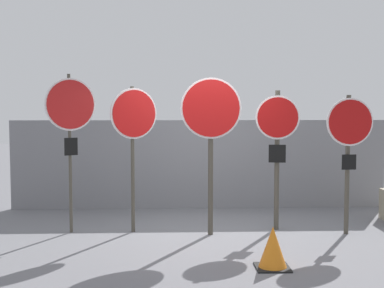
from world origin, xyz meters
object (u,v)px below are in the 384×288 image
stop_sign_0 (70,115)px  stop_sign_4 (349,137)px  stop_sign_3 (277,136)px  stop_sign_1 (134,124)px  stop_sign_2 (211,123)px  traffic_cone_0 (273,248)px

stop_sign_0 → stop_sign_4: (4.43, -0.29, -0.35)m
stop_sign_3 → stop_sign_4: bearing=-9.6°
stop_sign_1 → stop_sign_2: (1.23, -0.26, 0.03)m
stop_sign_4 → stop_sign_3: bearing=157.9°
stop_sign_2 → stop_sign_4: bearing=-0.5°
stop_sign_1 → stop_sign_4: bearing=-34.8°
stop_sign_0 → stop_sign_1: bearing=-30.4°
stop_sign_1 → stop_sign_4: stop_sign_1 is taller
stop_sign_3 → stop_sign_4: stop_sign_3 is taller
stop_sign_1 → stop_sign_2: 1.25m
stop_sign_1 → stop_sign_3: (2.34, 0.06, -0.20)m
stop_sign_0 → stop_sign_4: 4.45m
stop_sign_1 → traffic_cone_0: size_ratio=4.40×
stop_sign_1 → stop_sign_0: bearing=149.9°
stop_sign_0 → stop_sign_1: 1.02m
stop_sign_0 → stop_sign_2: stop_sign_0 is taller
stop_sign_1 → stop_sign_4: 3.44m
stop_sign_2 → stop_sign_3: 1.18m
stop_sign_4 → traffic_cone_0: bearing=-136.1°
stop_sign_0 → stop_sign_3: bearing=-29.3°
stop_sign_3 → stop_sign_0: bearing=-170.6°
stop_sign_0 → stop_sign_1: stop_sign_0 is taller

